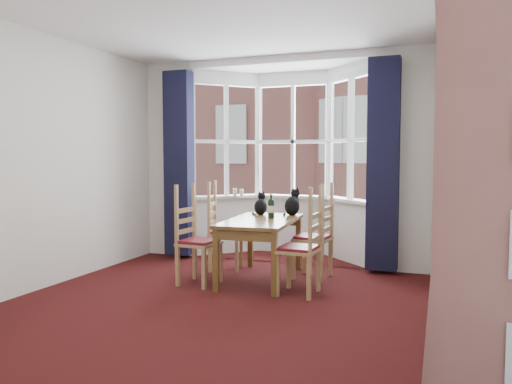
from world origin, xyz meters
The scene contains 22 objects.
floor centered at (0.00, 0.00, 0.00)m, with size 4.50×4.50×0.00m, color black.
ceiling centered at (0.00, 0.00, 2.80)m, with size 4.50×4.50×0.00m, color white.
wall_left centered at (-2.00, 0.00, 1.40)m, with size 4.50×4.50×0.00m, color silver.
wall_right centered at (2.00, 0.00, 1.40)m, with size 4.50×4.50×0.00m, color silver.
wall_near centered at (0.00, -2.25, 1.40)m, with size 4.00×4.00×0.00m, color silver.
wall_back_pier_left centered at (-1.65, 2.25, 1.40)m, with size 0.70×0.12×2.80m, color silver.
wall_back_pier_right centered at (1.65, 2.25, 1.40)m, with size 0.70×0.12×2.80m, color silver.
bay_window centered at (0.00, 2.75, 1.40)m, with size 2.76×0.94×2.80m.
curtain_left centered at (-1.42, 2.07, 1.35)m, with size 0.38×0.22×2.60m, color black.
curtain_right centered at (1.42, 2.07, 1.35)m, with size 0.38×0.22×2.60m, color black.
dining_table centered at (0.12, 1.23, 0.63)m, with size 0.84×1.44×0.72m.
chair_left_near centered at (-0.55, 0.80, 0.47)m, with size 0.43×0.45×0.92m.
chair_left_far centered at (-0.57, 1.56, 0.47)m, with size 0.48×0.50×0.92m.
chair_right_near centered at (0.79, 0.78, 0.47)m, with size 0.42×0.44×0.92m.
chair_right_far centered at (0.76, 1.53, 0.47)m, with size 0.44×0.45×0.92m.
cat_left centered at (-0.03, 1.66, 0.83)m, with size 0.19×0.24×0.30m.
cat_right centered at (0.35, 1.76, 0.85)m, with size 0.23×0.29×0.36m.
wine_bottle centered at (0.21, 1.36, 0.85)m, with size 0.08×0.08×0.29m.
candle_tall centered at (-0.78, 2.60, 0.92)m, with size 0.06×0.06×0.11m, color white.
candle_short centered at (-0.69, 2.63, 0.92)m, with size 0.06×0.06×0.10m, color white.
street centered at (0.00, 32.25, -6.00)m, with size 80.00×80.00×0.00m, color #333335.
tenement_building centered at (0.00, 14.01, 1.60)m, with size 18.40×7.80×15.20m.
Camera 1 is at (2.08, -4.23, 1.45)m, focal length 35.00 mm.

